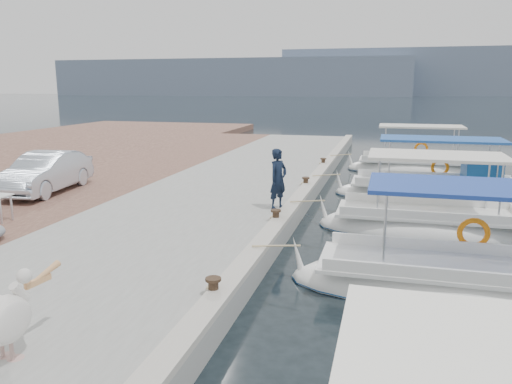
{
  "coord_description": "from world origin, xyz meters",
  "views": [
    {
      "loc": [
        2.45,
        -11.17,
        4.1
      ],
      "look_at": [
        -1.0,
        1.87,
        1.2
      ],
      "focal_mm": 35.0,
      "sensor_mm": 36.0,
      "label": 1
    }
  ],
  "objects_px": {
    "pelican": "(6,317)",
    "parked_car": "(46,172)",
    "fishing_caique_d": "(436,194)",
    "fishing_caique_e": "(415,169)",
    "fishing_caique_b": "(462,289)",
    "fisherman": "(278,179)",
    "fishing_caique_c": "(426,228)"
  },
  "relations": [
    {
      "from": "fishing_caique_b",
      "to": "parked_car",
      "type": "bearing_deg",
      "value": 161.37
    },
    {
      "from": "fishing_caique_b",
      "to": "fishing_caique_d",
      "type": "height_order",
      "value": "same"
    },
    {
      "from": "fishing_caique_b",
      "to": "fishing_caique_e",
      "type": "xyz_separation_m",
      "value": [
        -0.24,
        14.85,
        0.0
      ]
    },
    {
      "from": "pelican",
      "to": "parked_car",
      "type": "distance_m",
      "value": 11.33
    },
    {
      "from": "pelican",
      "to": "parked_car",
      "type": "xyz_separation_m",
      "value": [
        -6.46,
        9.31,
        0.09
      ]
    },
    {
      "from": "fisherman",
      "to": "parked_car",
      "type": "bearing_deg",
      "value": 116.55
    },
    {
      "from": "fishing_caique_c",
      "to": "fisherman",
      "type": "xyz_separation_m",
      "value": [
        -4.24,
        -0.35,
        1.27
      ]
    },
    {
      "from": "fisherman",
      "to": "parked_car",
      "type": "relative_size",
      "value": 0.43
    },
    {
      "from": "fishing_caique_b",
      "to": "parked_car",
      "type": "distance_m",
      "value": 13.58
    },
    {
      "from": "fishing_caique_e",
      "to": "pelican",
      "type": "height_order",
      "value": "fishing_caique_e"
    },
    {
      "from": "fisherman",
      "to": "parked_car",
      "type": "height_order",
      "value": "fisherman"
    },
    {
      "from": "fishing_caique_c",
      "to": "fisherman",
      "type": "height_order",
      "value": "fisherman"
    },
    {
      "from": "pelican",
      "to": "parked_car",
      "type": "bearing_deg",
      "value": 124.74
    },
    {
      "from": "fishing_caique_c",
      "to": "parked_car",
      "type": "xyz_separation_m",
      "value": [
        -12.43,
        -0.06,
        1.06
      ]
    },
    {
      "from": "fishing_caique_b",
      "to": "pelican",
      "type": "relative_size",
      "value": 4.68
    },
    {
      "from": "fisherman",
      "to": "parked_car",
      "type": "distance_m",
      "value": 8.19
    },
    {
      "from": "fishing_caique_c",
      "to": "pelican",
      "type": "height_order",
      "value": "fishing_caique_c"
    },
    {
      "from": "fishing_caique_b",
      "to": "fisherman",
      "type": "height_order",
      "value": "fisherman"
    },
    {
      "from": "fishing_caique_b",
      "to": "fisherman",
      "type": "relative_size",
      "value": 3.86
    },
    {
      "from": "fishing_caique_e",
      "to": "parked_car",
      "type": "distance_m",
      "value": 16.44
    },
    {
      "from": "fishing_caique_e",
      "to": "pelican",
      "type": "distance_m",
      "value": 20.79
    },
    {
      "from": "fishing_caique_b",
      "to": "pelican",
      "type": "height_order",
      "value": "fishing_caique_b"
    },
    {
      "from": "pelican",
      "to": "fishing_caique_b",
      "type": "bearing_deg",
      "value": 38.09
    },
    {
      "from": "fishing_caique_d",
      "to": "parked_car",
      "type": "height_order",
      "value": "fishing_caique_d"
    },
    {
      "from": "parked_car",
      "to": "fishing_caique_c",
      "type": "bearing_deg",
      "value": -5.93
    },
    {
      "from": "parked_car",
      "to": "fishing_caique_e",
      "type": "bearing_deg",
      "value": 33.71
    },
    {
      "from": "fishing_caique_b",
      "to": "fishing_caique_e",
      "type": "relative_size",
      "value": 1.08
    },
    {
      "from": "fishing_caique_d",
      "to": "fishing_caique_e",
      "type": "distance_m",
      "value": 5.9
    },
    {
      "from": "pelican",
      "to": "fishing_caique_d",
      "type": "bearing_deg",
      "value": 64.71
    },
    {
      "from": "fishing_caique_b",
      "to": "pelican",
      "type": "xyz_separation_m",
      "value": [
        -6.37,
        -4.99,
        0.96
      ]
    },
    {
      "from": "fishing_caique_d",
      "to": "parked_car",
      "type": "bearing_deg",
      "value": -160.41
    },
    {
      "from": "fishing_caique_c",
      "to": "fishing_caique_e",
      "type": "distance_m",
      "value": 10.47
    }
  ]
}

